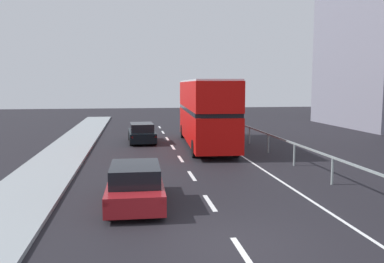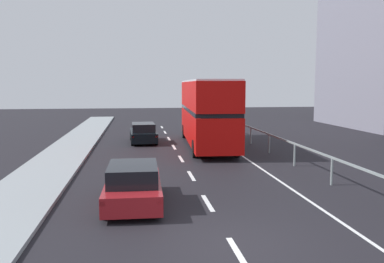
# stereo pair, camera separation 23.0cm
# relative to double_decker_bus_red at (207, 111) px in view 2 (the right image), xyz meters

# --- Properties ---
(ground_plane) EXTENTS (74.36, 120.00, 0.10)m
(ground_plane) POSITION_rel_double_decker_bus_red_xyz_m (-2.17, -15.97, -2.36)
(ground_plane) COLOR black
(lane_paint_markings) EXTENTS (3.68, 46.00, 0.01)m
(lane_paint_markings) POSITION_rel_double_decker_bus_red_xyz_m (0.02, -7.51, -2.31)
(lane_paint_markings) COLOR silver
(lane_paint_markings) RESTS_ON ground
(bridge_side_railing) EXTENTS (0.10, 42.00, 1.15)m
(bridge_side_railing) POSITION_rel_double_decker_bus_red_xyz_m (3.19, -6.97, -1.37)
(bridge_side_railing) COLOR gray
(bridge_side_railing) RESTS_ON ground
(double_decker_bus_red) EXTENTS (3.09, 11.45, 4.31)m
(double_decker_bus_red) POSITION_rel_double_decker_bus_red_xyz_m (0.00, 0.00, 0.00)
(double_decker_bus_red) COLOR red
(double_decker_bus_red) RESTS_ON ground
(hatchback_car_near) EXTENTS (1.92, 4.24, 1.39)m
(hatchback_car_near) POSITION_rel_double_decker_bus_red_xyz_m (-4.68, -12.30, -1.65)
(hatchback_car_near) COLOR maroon
(hatchback_car_near) RESTS_ON ground
(sedan_car_ahead) EXTENTS (1.90, 4.29, 1.37)m
(sedan_car_ahead) POSITION_rel_double_decker_bus_red_xyz_m (-4.10, 2.27, -1.65)
(sedan_car_ahead) COLOR black
(sedan_car_ahead) RESTS_ON ground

